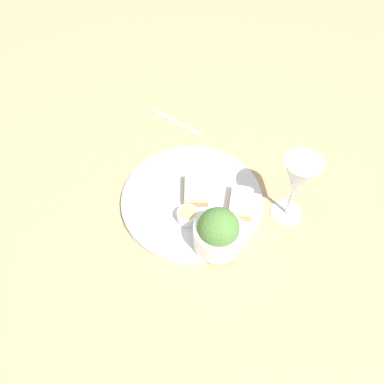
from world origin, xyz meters
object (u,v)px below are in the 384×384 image
object	(u,v)px
sauce_ramekin	(188,215)
cheese_toast_far	(241,203)
cheese_toast_near	(194,189)
salad_bowl	(218,232)
fork	(177,122)
wine_glass	(298,180)

from	to	relation	value
sauce_ramekin	cheese_toast_far	xyz separation A→B (m)	(-0.10, 0.07, -0.00)
cheese_toast_near	cheese_toast_far	distance (m)	0.11
salad_bowl	cheese_toast_far	xyz separation A→B (m)	(-0.11, -0.02, -0.03)
cheese_toast_near	fork	size ratio (longest dim) A/B	0.55
cheese_toast_far	wine_glass	bearing A→B (deg)	124.39
cheese_toast_near	cheese_toast_far	bearing A→B (deg)	109.40
cheese_toast_far	salad_bowl	bearing A→B (deg)	8.13
cheese_toast_far	fork	size ratio (longest dim) A/B	0.55
wine_glass	fork	xyz separation A→B (m)	(-0.07, -0.38, -0.11)
cheese_toast_near	fork	xyz separation A→B (m)	(-0.16, -0.19, -0.02)
sauce_ramekin	cheese_toast_far	size ratio (longest dim) A/B	0.49
salad_bowl	fork	distance (m)	0.39
sauce_ramekin	fork	distance (m)	0.32
salad_bowl	sauce_ramekin	size ratio (longest dim) A/B	2.17
salad_bowl	cheese_toast_near	xyz separation A→B (m)	(-0.07, -0.12, -0.03)
sauce_ramekin	fork	xyz separation A→B (m)	(-0.22, -0.23, -0.03)
wine_glass	fork	world-z (taller)	wine_glass
cheese_toast_near	wine_glass	distance (m)	0.23
cheese_toast_far	wine_glass	xyz separation A→B (m)	(-0.06, 0.08, 0.09)
salad_bowl	wine_glass	world-z (taller)	wine_glass
sauce_ramekin	wine_glass	world-z (taller)	wine_glass
sauce_ramekin	cheese_toast_far	distance (m)	0.12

